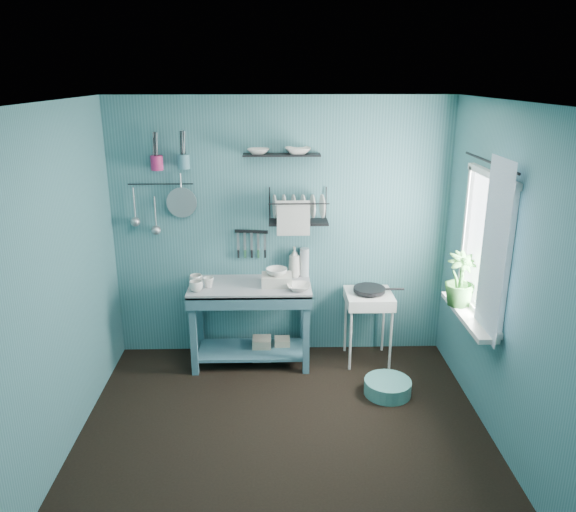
{
  "coord_description": "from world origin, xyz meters",
  "views": [
    {
      "loc": [
        -0.07,
        -3.68,
        2.67
      ],
      "look_at": [
        0.05,
        0.85,
        1.2
      ],
      "focal_mm": 35.0,
      "sensor_mm": 36.0,
      "label": 1
    }
  ],
  "objects_px": {
    "frying_pan": "(369,289)",
    "floor_basin": "(388,387)",
    "mug_mid": "(208,282)",
    "utensil_cup_magenta": "(157,163)",
    "hotplate_stand": "(368,327)",
    "soap_bottle": "(294,262)",
    "dish_rack": "(298,206)",
    "colander": "(182,203)",
    "water_bottle": "(304,262)",
    "potted_plant": "(460,279)",
    "mug_left": "(196,286)",
    "utensil_cup_teal": "(184,162)",
    "storage_tin_small": "(282,348)",
    "mug_right": "(196,280)",
    "storage_tin_large": "(262,348)",
    "work_counter": "(251,324)",
    "wash_tub": "(277,280)"
  },
  "relations": [
    {
      "from": "soap_bottle",
      "to": "frying_pan",
      "type": "distance_m",
      "value": 0.76
    },
    {
      "from": "water_bottle",
      "to": "dish_rack",
      "type": "xyz_separation_m",
      "value": [
        -0.07,
        -0.08,
        0.57
      ]
    },
    {
      "from": "mug_mid",
      "to": "floor_basin",
      "type": "xyz_separation_m",
      "value": [
        1.59,
        -0.56,
        -0.78
      ]
    },
    {
      "from": "frying_pan",
      "to": "floor_basin",
      "type": "relative_size",
      "value": 0.73
    },
    {
      "from": "soap_bottle",
      "to": "water_bottle",
      "type": "xyz_separation_m",
      "value": [
        0.1,
        0.02,
        -0.01
      ]
    },
    {
      "from": "wash_tub",
      "to": "potted_plant",
      "type": "bearing_deg",
      "value": -20.86
    },
    {
      "from": "water_bottle",
      "to": "utensil_cup_magenta",
      "type": "bearing_deg",
      "value": -178.89
    },
    {
      "from": "utensil_cup_magenta",
      "to": "hotplate_stand",
      "type": "bearing_deg",
      "value": -5.56
    },
    {
      "from": "hotplate_stand",
      "to": "storage_tin_large",
      "type": "height_order",
      "value": "hotplate_stand"
    },
    {
      "from": "mug_right",
      "to": "dish_rack",
      "type": "relative_size",
      "value": 0.22
    },
    {
      "from": "mug_left",
      "to": "floor_basin",
      "type": "xyz_separation_m",
      "value": [
        1.69,
        -0.46,
        -0.79
      ]
    },
    {
      "from": "mug_mid",
      "to": "potted_plant",
      "type": "height_order",
      "value": "potted_plant"
    },
    {
      "from": "mug_left",
      "to": "colander",
      "type": "distance_m",
      "value": 0.8
    },
    {
      "from": "floor_basin",
      "to": "potted_plant",
      "type": "bearing_deg",
      "value": 2.52
    },
    {
      "from": "water_bottle",
      "to": "dish_rack",
      "type": "distance_m",
      "value": 0.58
    },
    {
      "from": "mug_right",
      "to": "dish_rack",
      "type": "bearing_deg",
      "value": 8.58
    },
    {
      "from": "dish_rack",
      "to": "colander",
      "type": "distance_m",
      "value": 1.09
    },
    {
      "from": "mug_mid",
      "to": "utensil_cup_teal",
      "type": "bearing_deg",
      "value": 128.51
    },
    {
      "from": "floor_basin",
      "to": "storage_tin_large",
      "type": "bearing_deg",
      "value": 148.85
    },
    {
      "from": "mug_right",
      "to": "potted_plant",
      "type": "xyz_separation_m",
      "value": [
        2.26,
        -0.6,
        0.21
      ]
    },
    {
      "from": "mug_right",
      "to": "hotplate_stand",
      "type": "bearing_deg",
      "value": 0.15
    },
    {
      "from": "mug_mid",
      "to": "hotplate_stand",
      "type": "bearing_deg",
      "value": 2.45
    },
    {
      "from": "hotplate_stand",
      "to": "soap_bottle",
      "type": "bearing_deg",
      "value": 172.39
    },
    {
      "from": "mug_left",
      "to": "mug_right",
      "type": "distance_m",
      "value": 0.16
    },
    {
      "from": "frying_pan",
      "to": "storage_tin_small",
      "type": "relative_size",
      "value": 1.5
    },
    {
      "from": "colander",
      "to": "potted_plant",
      "type": "xyz_separation_m",
      "value": [
        2.39,
        -0.82,
        -0.48
      ]
    },
    {
      "from": "wash_tub",
      "to": "dish_rack",
      "type": "bearing_deg",
      "value": 38.7
    },
    {
      "from": "floor_basin",
      "to": "colander",
      "type": "bearing_deg",
      "value": 155.3
    },
    {
      "from": "water_bottle",
      "to": "mug_mid",
      "type": "bearing_deg",
      "value": -162.72
    },
    {
      "from": "mug_right",
      "to": "utensil_cup_teal",
      "type": "height_order",
      "value": "utensil_cup_teal"
    },
    {
      "from": "soap_bottle",
      "to": "utensil_cup_magenta",
      "type": "bearing_deg",
      "value": -179.72
    },
    {
      "from": "utensil_cup_teal",
      "to": "storage_tin_small",
      "type": "bearing_deg",
      "value": -7.36
    },
    {
      "from": "water_bottle",
      "to": "colander",
      "type": "relative_size",
      "value": 1.0
    },
    {
      "from": "water_bottle",
      "to": "potted_plant",
      "type": "relative_size",
      "value": 0.62
    },
    {
      "from": "mug_left",
      "to": "storage_tin_small",
      "type": "bearing_deg",
      "value": 17.1
    },
    {
      "from": "mug_left",
      "to": "floor_basin",
      "type": "bearing_deg",
      "value": -15.27
    },
    {
      "from": "work_counter",
      "to": "mug_left",
      "type": "relative_size",
      "value": 9.21
    },
    {
      "from": "water_bottle",
      "to": "floor_basin",
      "type": "distance_m",
      "value": 1.4
    },
    {
      "from": "colander",
      "to": "storage_tin_small",
      "type": "distance_m",
      "value": 1.72
    },
    {
      "from": "utensil_cup_teal",
      "to": "potted_plant",
      "type": "height_order",
      "value": "utensil_cup_teal"
    },
    {
      "from": "wash_tub",
      "to": "soap_bottle",
      "type": "xyz_separation_m",
      "value": [
        0.17,
        0.22,
        0.1
      ]
    },
    {
      "from": "mug_left",
      "to": "soap_bottle",
      "type": "height_order",
      "value": "soap_bottle"
    },
    {
      "from": "mug_left",
      "to": "potted_plant",
      "type": "bearing_deg",
      "value": -11.02
    },
    {
      "from": "mug_right",
      "to": "soap_bottle",
      "type": "relative_size",
      "value": 0.41
    },
    {
      "from": "soap_bottle",
      "to": "storage_tin_large",
      "type": "xyz_separation_m",
      "value": [
        -0.32,
        -0.15,
        -0.84
      ]
    },
    {
      "from": "utensil_cup_magenta",
      "to": "mug_mid",
      "type": "bearing_deg",
      "value": -29.68
    },
    {
      "from": "utensil_cup_magenta",
      "to": "storage_tin_small",
      "type": "distance_m",
      "value": 2.13
    },
    {
      "from": "mug_mid",
      "to": "utensil_cup_magenta",
      "type": "bearing_deg",
      "value": 150.32
    },
    {
      "from": "mug_right",
      "to": "potted_plant",
      "type": "relative_size",
      "value": 0.27
    },
    {
      "from": "utensil_cup_magenta",
      "to": "storage_tin_large",
      "type": "relative_size",
      "value": 0.59
    }
  ]
}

